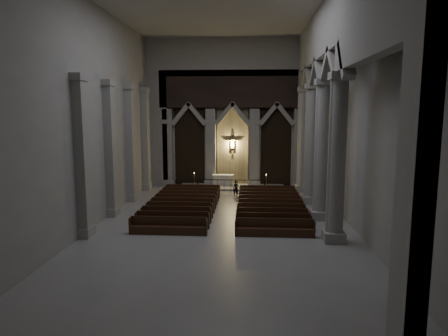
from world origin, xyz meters
name	(u,v)px	position (x,y,z in m)	size (l,w,h in m)	color
room	(223,85)	(0.00, 0.00, 7.60)	(24.00, 24.10, 12.00)	gray
sanctuary_wall	(233,106)	(0.00, 11.54, 6.62)	(14.00, 0.77, 12.00)	#9D9B93
right_arcade	(325,82)	(5.50, 1.33, 7.83)	(1.00, 24.00, 12.00)	#9D9B93
left_pilasters	(121,148)	(-6.75, 3.50, 3.91)	(0.60, 13.00, 8.03)	#9D9B93
sanctuary_step	(232,187)	(0.00, 10.60, 0.07)	(8.50, 2.60, 0.15)	#9D9B93
altar	(223,180)	(-0.75, 10.96, 0.59)	(1.72, 0.69, 0.88)	beige
altar_rail	(231,184)	(0.00, 8.75, 0.69)	(5.26, 0.09, 1.03)	black
candle_stand_left	(195,186)	(-2.88, 9.30, 0.40)	(0.25, 0.25, 1.46)	#B28236
candle_stand_right	(266,187)	(2.73, 9.24, 0.38)	(0.23, 0.23, 1.38)	#B28236
pews	(226,208)	(0.00, 2.57, 0.29)	(9.39, 9.33, 0.89)	black
worshipper	(236,188)	(0.44, 7.38, 0.59)	(0.43, 0.28, 1.19)	black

